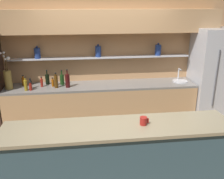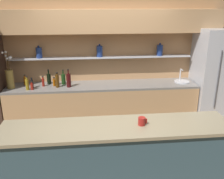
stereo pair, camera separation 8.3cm
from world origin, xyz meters
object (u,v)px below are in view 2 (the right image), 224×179
object	(u,v)px
sink_fixture	(182,81)
bottle_sauce_6	(54,82)
bottle_spirit_4	(57,81)
coffee_mug	(142,121)
bottle_sauce_0	(25,81)
bottle_wine_2	(49,79)
bottle_wine_7	(69,80)
flower_vase	(10,77)
bottle_sauce_5	(32,86)
bottle_oil_8	(27,84)
bottle_wine_9	(63,79)
bottle_sauce_1	(32,84)
bottle_sauce_10	(43,82)
refrigerator	(215,79)
bottle_oil_3	(57,80)

from	to	relation	value
sink_fixture	bottle_sauce_6	distance (m)	2.49
bottle_spirit_4	coffee_mug	xyz separation A→B (m)	(1.19, -1.85, 0.03)
bottle_sauce_0	bottle_wine_2	world-z (taller)	bottle_wine_2
bottle_wine_7	coffee_mug	size ratio (longest dim) A/B	3.15
flower_vase	bottle_sauce_6	bearing A→B (deg)	2.97
bottle_sauce_5	bottle_wine_2	bearing A→B (deg)	51.71
sink_fixture	bottle_oil_8	world-z (taller)	bottle_oil_8
flower_vase	bottle_wine_9	xyz separation A→B (m)	(0.95, 0.14, -0.11)
bottle_oil_8	bottle_sauce_0	bearing A→B (deg)	108.68
bottle_sauce_1	bottle_sauce_6	world-z (taller)	bottle_sauce_1
bottle_sauce_1	coffee_mug	distance (m)	2.48
bottle_sauce_5	bottle_sauce_6	size ratio (longest dim) A/B	0.94
coffee_mug	bottle_sauce_10	bearing A→B (deg)	126.99
bottle_sauce_5	coffee_mug	bearing A→B (deg)	-47.09
bottle_sauce_6	bottle_sauce_10	size ratio (longest dim) A/B	0.87
bottle_wine_2	bottle_sauce_5	xyz separation A→B (m)	(-0.26, -0.33, -0.03)
bottle_spirit_4	coffee_mug	world-z (taller)	bottle_spirit_4
bottle_sauce_10	coffee_mug	distance (m)	2.43
bottle_wine_7	bottle_wine_9	xyz separation A→B (m)	(-0.11, 0.19, -0.03)
sink_fixture	bottle_wine_2	size ratio (longest dim) A/B	1.05
refrigerator	sink_fixture	distance (m)	0.67
bottle_sauce_1	bottle_sauce_6	xyz separation A→B (m)	(0.39, 0.07, -0.01)
flower_vase	bottle_wine_2	size ratio (longest dim) A/B	2.42
bottle_spirit_4	bottle_wine_9	distance (m)	0.21
bottle_sauce_10	coffee_mug	world-z (taller)	coffee_mug
bottle_wine_7	bottle_sauce_10	xyz separation A→B (m)	(-0.48, 0.09, -0.04)
bottle_sauce_1	bottle_oil_8	distance (m)	0.12
bottle_sauce_5	bottle_wine_7	distance (m)	0.66
flower_vase	bottle_wine_2	world-z (taller)	flower_vase
bottle_sauce_6	bottle_wine_7	bearing A→B (deg)	-16.71
bottle_sauce_1	bottle_oil_3	size ratio (longest dim) A/B	0.80
refrigerator	bottle_oil_8	bearing A→B (deg)	-178.05
bottle_spirit_4	flower_vase	bearing A→B (deg)	177.21
bottle_sauce_6	bottle_sauce_10	distance (m)	0.20
bottle_wine_2	bottle_spirit_4	distance (m)	0.30
bottle_oil_8	flower_vase	bearing A→B (deg)	157.50
bottle_spirit_4	bottle_oil_8	distance (m)	0.53
bottle_oil_8	coffee_mug	xyz separation A→B (m)	(1.71, -1.75, 0.05)
sink_fixture	bottle_sauce_1	distance (m)	2.88
bottle_oil_8	bottle_sauce_6	bearing A→B (deg)	21.04
coffee_mug	refrigerator	bearing A→B (deg)	44.71
bottle_wine_9	bottle_oil_3	bearing A→B (deg)	-173.40
flower_vase	bottle_sauce_0	world-z (taller)	flower_vase
bottle_spirit_4	bottle_sauce_1	bearing A→B (deg)	178.75
bottle_sauce_10	bottle_wine_9	bearing A→B (deg)	14.30
refrigerator	flower_vase	bearing A→B (deg)	179.83
sink_fixture	bottle_sauce_5	xyz separation A→B (m)	(-2.86, -0.17, 0.04)
bottle_sauce_1	bottle_wine_9	size ratio (longest dim) A/B	0.68
flower_vase	bottle_wine_9	size ratio (longest dim) A/B	2.41
bottle_sauce_1	bottle_spirit_4	size ratio (longest dim) A/B	0.68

